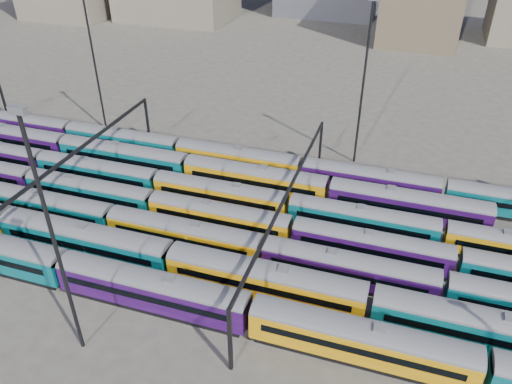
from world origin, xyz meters
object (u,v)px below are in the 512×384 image
(rake_0, at_px, (64,266))
(rake_1, at_px, (171,257))
(rake_2, at_px, (112,217))
(mast_2, at_px, (52,234))

(rake_0, relative_size, rake_1, 0.98)
(rake_0, bearing_deg, rake_2, 90.70)
(mast_2, bearing_deg, rake_0, 133.65)
(rake_2, bearing_deg, rake_0, -89.30)
(rake_0, xyz_separation_m, rake_2, (-0.12, 10.00, -0.23))
(rake_1, bearing_deg, rake_0, -154.93)
(rake_0, bearing_deg, rake_1, 25.07)
(mast_2, bearing_deg, rake_2, 111.80)
(rake_2, distance_m, mast_2, 21.55)
(rake_2, height_order, mast_2, mast_2)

